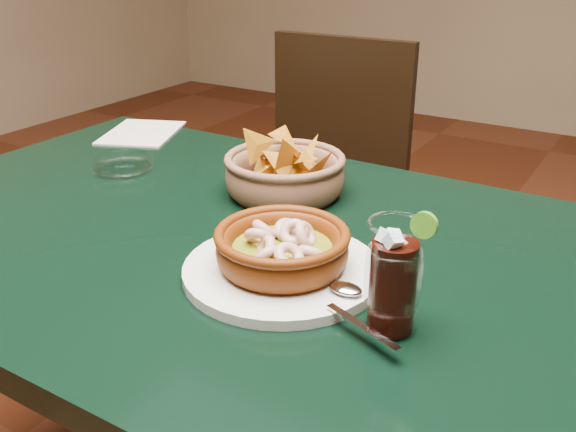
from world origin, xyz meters
The scene contains 8 objects.
dining_table centered at (0.00, 0.00, 0.65)m, with size 1.20×0.80×0.75m.
dining_chair centered at (-0.21, 0.71, 0.51)m, with size 0.44×0.44×0.92m.
shrimp_plate centered at (0.17, -0.08, 0.78)m, with size 0.34×0.27×0.08m.
chip_basket centered at (0.02, 0.17, 0.79)m, with size 0.24×0.24×0.14m.
guacamole_ramekin centered at (0.01, 0.29, 0.77)m, with size 0.13×0.13×0.04m.
cola_drink centered at (0.34, -0.12, 0.82)m, with size 0.13×0.13×0.15m.
glass_ashtray centered at (-0.31, 0.11, 0.76)m, with size 0.13×0.13×0.03m.
paper_menu centered at (-0.46, 0.31, 0.75)m, with size 0.21×0.24×0.00m.
Camera 1 is at (0.57, -0.71, 1.17)m, focal length 40.00 mm.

